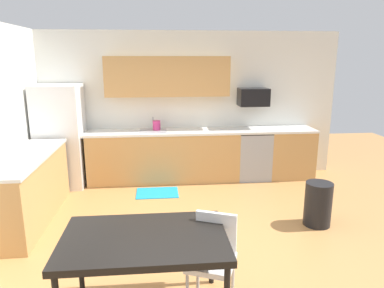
# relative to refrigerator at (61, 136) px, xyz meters

# --- Properties ---
(ground_plane) EXTENTS (12.00, 12.00, 0.00)m
(ground_plane) POSITION_rel_refrigerator_xyz_m (2.18, -2.22, -0.89)
(ground_plane) COLOR #B77F47
(wall_back) EXTENTS (5.80, 0.10, 2.70)m
(wall_back) POSITION_rel_refrigerator_xyz_m (2.18, 0.43, 0.46)
(wall_back) COLOR silver
(wall_back) RESTS_ON ground
(cabinet_run_back) EXTENTS (2.72, 0.60, 0.90)m
(cabinet_run_back) POSITION_rel_refrigerator_xyz_m (1.79, 0.08, -0.44)
(cabinet_run_back) COLOR tan
(cabinet_run_back) RESTS_ON ground
(cabinet_run_back_right) EXTENTS (0.83, 0.60, 0.90)m
(cabinet_run_back_right) POSITION_rel_refrigerator_xyz_m (4.16, 0.08, -0.44)
(cabinet_run_back_right) COLOR tan
(cabinet_run_back_right) RESTS_ON ground
(cabinet_run_left) EXTENTS (0.60, 2.00, 0.90)m
(cabinet_run_left) POSITION_rel_refrigerator_xyz_m (-0.12, -1.42, -0.44)
(cabinet_run_left) COLOR tan
(cabinet_run_left) RESTS_ON ground
(countertop_back) EXTENTS (4.80, 0.64, 0.04)m
(countertop_back) POSITION_rel_refrigerator_xyz_m (2.18, 0.08, 0.03)
(countertop_back) COLOR silver
(countertop_back) RESTS_ON cabinet_run_back
(countertop_left) EXTENTS (0.64, 2.00, 0.04)m
(countertop_left) POSITION_rel_refrigerator_xyz_m (-0.12, -1.42, 0.03)
(countertop_left) COLOR silver
(countertop_left) RESTS_ON cabinet_run_left
(upper_cabinets_back) EXTENTS (2.20, 0.34, 0.70)m
(upper_cabinets_back) POSITION_rel_refrigerator_xyz_m (1.88, 0.21, 1.01)
(upper_cabinets_back) COLOR tan
(refrigerator) EXTENTS (0.76, 0.70, 1.78)m
(refrigerator) POSITION_rel_refrigerator_xyz_m (0.00, 0.00, 0.00)
(refrigerator) COLOR white
(refrigerator) RESTS_ON ground
(oven_range) EXTENTS (0.60, 0.60, 0.91)m
(oven_range) POSITION_rel_refrigerator_xyz_m (3.45, 0.08, -0.43)
(oven_range) COLOR #999BA0
(oven_range) RESTS_ON ground
(microwave) EXTENTS (0.54, 0.36, 0.32)m
(microwave) POSITION_rel_refrigerator_xyz_m (3.45, 0.18, 0.63)
(microwave) COLOR black
(sink_basin) EXTENTS (0.48, 0.40, 0.14)m
(sink_basin) POSITION_rel_refrigerator_xyz_m (1.60, 0.08, -0.01)
(sink_basin) COLOR #A5A8AD
(sink_basin) RESTS_ON countertop_back
(sink_faucet) EXTENTS (0.02, 0.02, 0.24)m
(sink_faucet) POSITION_rel_refrigerator_xyz_m (1.60, 0.26, 0.15)
(sink_faucet) COLOR #B2B5BA
(sink_faucet) RESTS_ON countertop_back
(dining_table) EXTENTS (1.40, 0.90, 0.76)m
(dining_table) POSITION_rel_refrigerator_xyz_m (1.56, -3.46, -0.20)
(dining_table) COLOR black
(dining_table) RESTS_ON ground
(chair_near_table) EXTENTS (0.52, 0.52, 0.85)m
(chair_near_table) POSITION_rel_refrigerator_xyz_m (2.17, -3.36, -0.39)
(chair_near_table) COLOR white
(chair_near_table) RESTS_ON ground
(trash_bin) EXTENTS (0.36, 0.36, 0.60)m
(trash_bin) POSITION_rel_refrigerator_xyz_m (3.82, -1.93, -0.59)
(trash_bin) COLOR black
(trash_bin) RESTS_ON ground
(floor_mat) EXTENTS (0.70, 0.50, 0.01)m
(floor_mat) POSITION_rel_refrigerator_xyz_m (1.65, -0.57, -0.88)
(floor_mat) COLOR #198CBF
(floor_mat) RESTS_ON ground
(kettle) EXTENTS (0.14, 0.14, 0.20)m
(kettle) POSITION_rel_refrigerator_xyz_m (1.67, 0.13, 0.13)
(kettle) COLOR #CC3372
(kettle) RESTS_ON countertop_back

